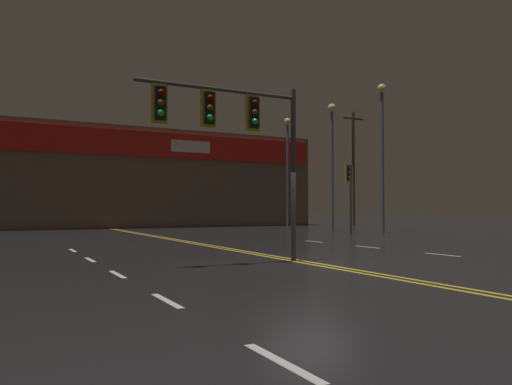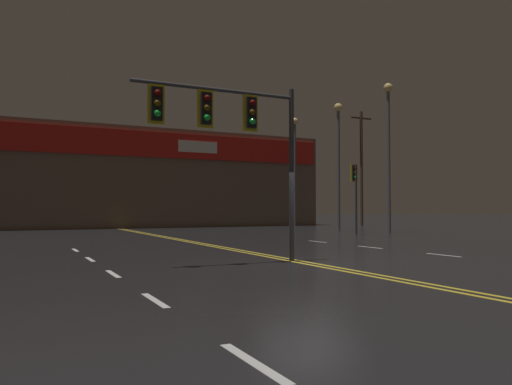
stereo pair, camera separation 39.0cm
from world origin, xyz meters
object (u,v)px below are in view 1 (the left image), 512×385
at_px(streetlight_near_left, 332,148).
at_px(traffic_signal_corner_northeast, 349,183).
at_px(streetlight_near_right, 382,137).
at_px(streetlight_far_median, 288,157).
at_px(traffic_signal_median, 228,121).

bearing_deg(streetlight_near_left, traffic_signal_corner_northeast, -114.95).
distance_m(streetlight_near_right, streetlight_far_median, 11.69).
bearing_deg(streetlight_near_right, traffic_signal_corner_northeast, -165.83).
height_order(traffic_signal_corner_northeast, streetlight_far_median, streetlight_far_median).
bearing_deg(traffic_signal_median, traffic_signal_corner_northeast, 40.78).
xyz_separation_m(traffic_signal_median, traffic_signal_corner_northeast, (12.62, 10.88, -0.84)).
bearing_deg(streetlight_near_right, traffic_signal_median, -143.56).
distance_m(streetlight_near_left, streetlight_far_median, 8.17).
relative_size(traffic_signal_median, traffic_signal_corner_northeast, 1.21).
distance_m(traffic_signal_corner_northeast, streetlight_near_right, 4.46).
bearing_deg(traffic_signal_corner_northeast, streetlight_near_right, 14.17).
height_order(streetlight_near_left, streetlight_far_median, streetlight_far_median).
bearing_deg(streetlight_near_left, traffic_signal_median, -133.77).
xyz_separation_m(traffic_signal_median, streetlight_near_right, (15.84, 11.70, 2.14)).
xyz_separation_m(streetlight_near_right, streetlight_far_median, (0.23, 11.68, -0.13)).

